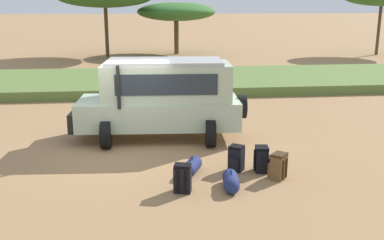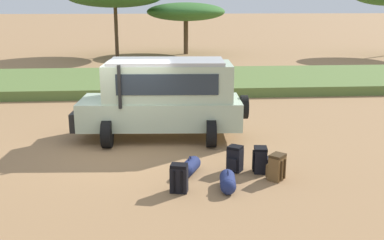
# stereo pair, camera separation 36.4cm
# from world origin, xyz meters

# --- Properties ---
(ground_plane) EXTENTS (320.00, 320.00, 0.00)m
(ground_plane) POSITION_xyz_m (0.00, 0.00, 0.00)
(ground_plane) COLOR #9E754C
(grass_bank) EXTENTS (120.00, 7.00, 0.44)m
(grass_bank) POSITION_xyz_m (0.00, 10.34, 0.22)
(grass_bank) COLOR #5B7538
(grass_bank) RESTS_ON ground_plane
(safari_vehicle) EXTENTS (5.41, 2.94, 2.44)m
(safari_vehicle) POSITION_xyz_m (1.07, 1.10, 1.29)
(safari_vehicle) COLOR #B2C6A8
(safari_vehicle) RESTS_ON ground_plane
(backpack_beside_front_wheel) EXTENTS (0.46, 0.48, 0.66)m
(backpack_beside_front_wheel) POSITION_xyz_m (2.77, -1.96, 0.32)
(backpack_beside_front_wheel) COLOR black
(backpack_beside_front_wheel) RESTS_ON ground_plane
(backpack_cluster_center) EXTENTS (0.50, 0.50, 0.64)m
(backpack_cluster_center) POSITION_xyz_m (3.67, -2.60, 0.31)
(backpack_cluster_center) COLOR brown
(backpack_cluster_center) RESTS_ON ground_plane
(backpack_near_rear_wheel) EXTENTS (0.45, 0.43, 0.65)m
(backpack_near_rear_wheel) POSITION_xyz_m (3.41, -2.08, 0.32)
(backpack_near_rear_wheel) COLOR black
(backpack_near_rear_wheel) RESTS_ON ground_plane
(backpack_outermost) EXTENTS (0.43, 0.43, 0.66)m
(backpack_outermost) POSITION_xyz_m (1.32, -3.12, 0.32)
(backpack_outermost) COLOR black
(backpack_outermost) RESTS_ON ground_plane
(duffel_bag_low_black_case) EXTENTS (0.60, 0.91, 0.45)m
(duffel_bag_low_black_case) POSITION_xyz_m (1.64, -2.04, 0.18)
(duffel_bag_low_black_case) COLOR navy
(duffel_bag_low_black_case) RESTS_ON ground_plane
(duffel_bag_soft_canvas) EXTENTS (0.42, 0.96, 0.46)m
(duffel_bag_soft_canvas) POSITION_xyz_m (2.42, -3.06, 0.18)
(duffel_bag_soft_canvas) COLOR navy
(duffel_bag_soft_canvas) RESTS_ON ground_plane
(acacia_tree_centre_back) EXTENTS (6.28, 6.85, 4.11)m
(acacia_tree_centre_back) POSITION_xyz_m (3.30, 24.56, 3.37)
(acacia_tree_centre_back) COLOR brown
(acacia_tree_centre_back) RESTS_ON ground_plane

